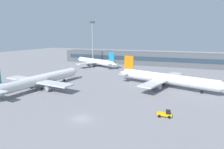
{
  "coord_description": "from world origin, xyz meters",
  "views": [
    {
      "loc": [
        22.71,
        -37.36,
        19.84
      ],
      "look_at": [
        -7.55,
        40.0,
        3.0
      ],
      "focal_mm": 30.15,
      "sensor_mm": 36.0,
      "label": 1
    }
  ],
  "objects_px": {
    "airplane_near": "(41,80)",
    "airplane_mid": "(167,79)",
    "floodlight_tower_west": "(93,41)",
    "airplane_far": "(95,62)",
    "baggage_tug_yellow": "(165,114)"
  },
  "relations": [
    {
      "from": "baggage_tug_yellow",
      "to": "floodlight_tower_west",
      "type": "distance_m",
      "value": 91.58
    },
    {
      "from": "airplane_mid",
      "to": "baggage_tug_yellow",
      "type": "bearing_deg",
      "value": -84.94
    },
    {
      "from": "floodlight_tower_west",
      "to": "airplane_mid",
      "type": "bearing_deg",
      "value": -37.71
    },
    {
      "from": "floodlight_tower_west",
      "to": "airplane_far",
      "type": "bearing_deg",
      "value": -43.21
    },
    {
      "from": "airplane_mid",
      "to": "floodlight_tower_west",
      "type": "xyz_separation_m",
      "value": [
        -53.64,
        41.47,
        13.5
      ]
    },
    {
      "from": "airplane_near",
      "to": "airplane_far",
      "type": "xyz_separation_m",
      "value": [
        -5.14,
        57.68,
        -0.25
      ]
    },
    {
      "from": "baggage_tug_yellow",
      "to": "airplane_far",
      "type": "bearing_deg",
      "value": 128.18
    },
    {
      "from": "airplane_near",
      "to": "baggage_tug_yellow",
      "type": "distance_m",
      "value": 49.06
    },
    {
      "from": "baggage_tug_yellow",
      "to": "floodlight_tower_west",
      "type": "xyz_separation_m",
      "value": [
        -56.21,
        70.46,
        16.17
      ]
    },
    {
      "from": "airplane_mid",
      "to": "airplane_near",
      "type": "bearing_deg",
      "value": -157.18
    },
    {
      "from": "airplane_mid",
      "to": "airplane_far",
      "type": "xyz_separation_m",
      "value": [
        -50.55,
        38.57,
        -0.31
      ]
    },
    {
      "from": "airplane_far",
      "to": "airplane_mid",
      "type": "bearing_deg",
      "value": -37.34
    },
    {
      "from": "airplane_near",
      "to": "airplane_mid",
      "type": "relative_size",
      "value": 1.01
    },
    {
      "from": "airplane_near",
      "to": "airplane_mid",
      "type": "height_order",
      "value": "airplane_mid"
    },
    {
      "from": "airplane_near",
      "to": "floodlight_tower_west",
      "type": "distance_m",
      "value": 62.62
    }
  ]
}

